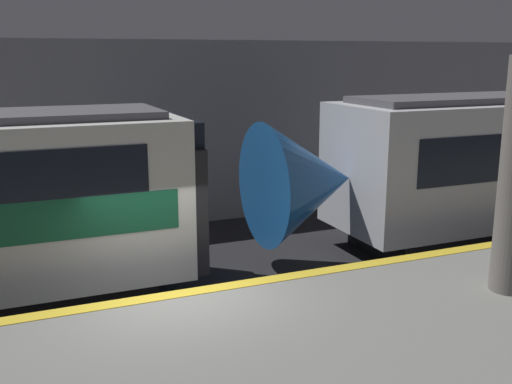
{
  "coord_description": "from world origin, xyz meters",
  "views": [
    {
      "loc": [
        -2.33,
        -8.88,
        4.83
      ],
      "look_at": [
        1.88,
        1.12,
        2.31
      ],
      "focal_mm": 42.0,
      "sensor_mm": 36.0,
      "label": 1
    }
  ],
  "objects": [
    {
      "name": "station_rear_barrier",
      "position": [
        0.0,
        7.39,
        2.6
      ],
      "size": [
        50.0,
        0.15,
        5.2
      ],
      "color": "gray",
      "rests_on": "ground"
    },
    {
      "name": "ground_plane",
      "position": [
        0.0,
        0.0,
        0.0
      ],
      "size": [
        120.0,
        120.0,
        0.0
      ],
      "primitive_type": "plane",
      "color": "black"
    }
  ]
}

